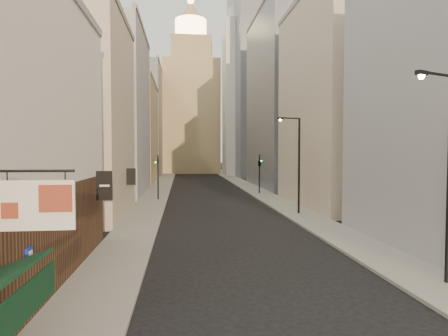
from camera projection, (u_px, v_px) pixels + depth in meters
sidewalk_left at (163, 185)px, 59.93m from camera, size 3.00×140.00×0.15m
sidewalk_right at (243, 184)px, 61.38m from camera, size 3.00×140.00×0.15m
left_bldg_beige at (74, 119)px, 30.18m from camera, size 8.00×12.00×16.00m
left_bldg_grey at (111, 114)px, 45.98m from camera, size 8.00×16.00×20.00m
left_bldg_tan at (131, 133)px, 63.92m from camera, size 8.00×18.00×17.00m
left_bldg_wingrid at (143, 122)px, 83.63m from camera, size 8.00×20.00×24.00m
right_bldg_beige at (339, 104)px, 36.74m from camera, size 8.00×16.00×20.00m
right_bldg_wingrid at (284, 101)px, 56.47m from camera, size 8.00×20.00×26.00m
highrise at (277, 62)px, 84.39m from camera, size 21.00×23.00×51.20m
clock_tower at (191, 104)px, 96.52m from camera, size 14.00×14.00×44.90m
white_tower at (242, 93)px, 83.80m from camera, size 8.00×8.00×41.50m
streetlamp_near at (446, 167)px, 14.51m from camera, size 2.07×0.93×8.29m
streetlamp_mid at (297, 160)px, 31.34m from camera, size 2.10×0.70×8.17m
traffic_light_left at (158, 167)px, 40.58m from camera, size 0.61×0.56×5.00m
traffic_light_right at (259, 163)px, 46.80m from camera, size 0.80×0.80×5.00m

